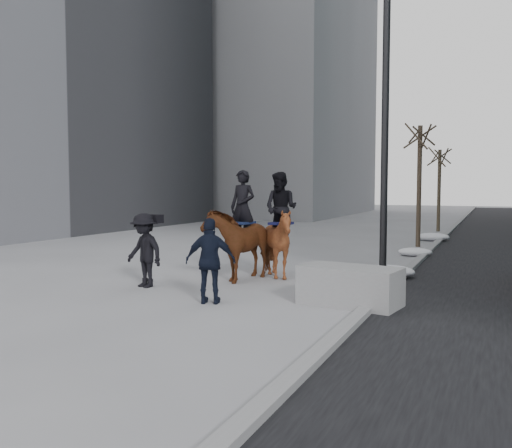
% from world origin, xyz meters
% --- Properties ---
extents(ground, '(120.00, 120.00, 0.00)m').
position_xyz_m(ground, '(0.00, 0.00, 0.00)').
color(ground, gray).
rests_on(ground, ground).
extents(curb, '(0.25, 90.00, 0.12)m').
position_xyz_m(curb, '(3.00, 10.00, 0.06)').
color(curb, gray).
rests_on(curb, ground).
extents(planter, '(2.09, 1.28, 0.78)m').
position_xyz_m(planter, '(2.56, 0.10, 0.39)').
color(planter, gray).
rests_on(planter, ground).
extents(tree_near, '(1.20, 1.20, 5.29)m').
position_xyz_m(tree_near, '(2.40, 11.58, 2.64)').
color(tree_near, '#3A3122').
rests_on(tree_near, ground).
extents(tree_far, '(1.20, 1.20, 4.79)m').
position_xyz_m(tree_far, '(2.40, 19.60, 2.40)').
color(tree_far, '#3A3122').
rests_on(tree_far, ground).
extents(mounted_left, '(1.27, 2.29, 2.81)m').
position_xyz_m(mounted_left, '(-0.81, 2.04, 1.05)').
color(mounted_left, '#46270E').
rests_on(mounted_left, ground).
extents(mounted_right, '(1.65, 1.81, 2.77)m').
position_xyz_m(mounted_right, '(0.06, 2.55, 1.11)').
color(mounted_right, '#4D1E0F').
rests_on(mounted_right, ground).
extents(feeder, '(1.11, 1.01, 1.75)m').
position_xyz_m(feeder, '(-0.08, -0.89, 0.88)').
color(feeder, black).
rests_on(feeder, ground).
extents(camera_crew, '(1.27, 0.94, 1.75)m').
position_xyz_m(camera_crew, '(-2.39, 0.06, 0.89)').
color(camera_crew, black).
rests_on(camera_crew, ground).
extents(lamppost, '(0.25, 0.80, 9.09)m').
position_xyz_m(lamppost, '(2.60, 3.30, 4.99)').
color(lamppost, black).
rests_on(lamppost, ground).
extents(snow_piles, '(1.40, 11.18, 0.36)m').
position_xyz_m(snow_piles, '(2.70, 9.53, 0.16)').
color(snow_piles, white).
rests_on(snow_piles, ground).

